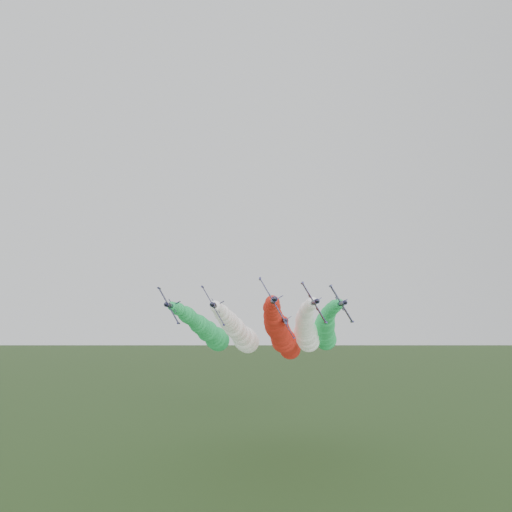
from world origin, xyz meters
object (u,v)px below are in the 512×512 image
object	(u,v)px
jet_trail	(286,341)
jet_lead	(279,331)
jet_outer_right	(326,330)
jet_outer_left	(208,331)
jet_inner_left	(239,333)
jet_inner_right	(306,331)

from	to	relation	value
jet_trail	jet_lead	bearing A→B (deg)	-96.82
jet_lead	jet_outer_right	xyz separation A→B (m)	(14.61, 20.05, 0.34)
jet_lead	jet_outer_left	bearing A→B (deg)	130.67
jet_lead	jet_inner_left	bearing A→B (deg)	124.57
jet_inner_right	jet_outer_left	xyz separation A→B (m)	(-28.69, 12.56, -0.17)
jet_outer_left	jet_trail	xyz separation A→B (m)	(24.24, 6.19, -2.99)
jet_inner_left	jet_outer_left	world-z (taller)	jet_outer_left
jet_inner_left	jet_inner_right	bearing A→B (deg)	-12.30
jet_outer_right	jet_trail	xyz separation A→B (m)	(-11.00, 10.14, -3.55)
jet_lead	jet_inner_left	distance (m)	18.88
jet_inner_right	jet_outer_right	distance (m)	10.82
jet_inner_right	jet_trail	world-z (taller)	jet_inner_right
jet_lead	jet_outer_right	distance (m)	24.81
jet_lead	jet_inner_right	bearing A→B (deg)	54.82
jet_trail	jet_inner_left	bearing A→B (deg)	-134.33
jet_outer_left	jet_trail	world-z (taller)	jet_outer_left
jet_inner_left	jet_outer_right	distance (m)	25.73
jet_lead	jet_outer_left	world-z (taller)	jet_outer_left
jet_outer_right	jet_trail	distance (m)	15.38
jet_lead	jet_inner_left	xyz separation A→B (m)	(-10.71, 15.54, -0.55)
jet_outer_left	jet_outer_right	world-z (taller)	jet_outer_right
jet_outer_left	jet_trail	size ratio (longest dim) A/B	1.00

